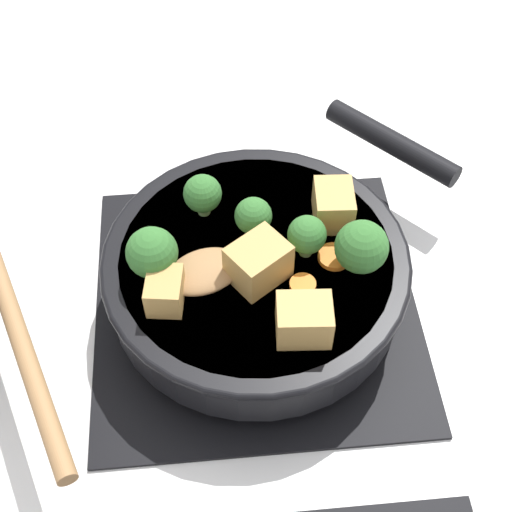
# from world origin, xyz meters

# --- Properties ---
(ground_plane) EXTENTS (2.40, 2.40, 0.00)m
(ground_plane) POSITION_xyz_m (0.00, 0.00, 0.00)
(ground_plane) COLOR white
(front_burner_grate) EXTENTS (0.31, 0.31, 0.03)m
(front_burner_grate) POSITION_xyz_m (0.00, 0.00, 0.01)
(front_burner_grate) COLOR black
(front_burner_grate) RESTS_ON ground_plane
(skillet_pan) EXTENTS (0.36, 0.35, 0.05)m
(skillet_pan) POSITION_xyz_m (-0.00, -0.00, 0.05)
(skillet_pan) COLOR black
(skillet_pan) RESTS_ON front_burner_grate
(wooden_spoon) EXTENTS (0.24, 0.24, 0.02)m
(wooden_spoon) POSITION_xyz_m (0.14, 0.05, 0.08)
(wooden_spoon) COLOR #A87A4C
(wooden_spoon) RESTS_ON skillet_pan
(tofu_cube_center_large) EXTENTS (0.03, 0.04, 0.03)m
(tofu_cube_center_large) POSITION_xyz_m (0.08, 0.04, 0.09)
(tofu_cube_center_large) COLOR tan
(tofu_cube_center_large) RESTS_ON skillet_pan
(tofu_cube_near_handle) EXTENTS (0.05, 0.04, 0.04)m
(tofu_cube_near_handle) POSITION_xyz_m (-0.03, 0.08, 0.09)
(tofu_cube_near_handle) COLOR tan
(tofu_cube_near_handle) RESTS_ON skillet_pan
(tofu_cube_east_chunk) EXTENTS (0.04, 0.05, 0.03)m
(tofu_cube_east_chunk) POSITION_xyz_m (-0.07, -0.04, 0.09)
(tofu_cube_east_chunk) COLOR tan
(tofu_cube_east_chunk) RESTS_ON skillet_pan
(tofu_cube_west_chunk) EXTENTS (0.06, 0.06, 0.04)m
(tofu_cube_west_chunk) POSITION_xyz_m (-0.00, 0.02, 0.10)
(tofu_cube_west_chunk) COLOR tan
(tofu_cube_west_chunk) RESTS_ON skillet_pan
(broccoli_floret_near_spoon) EXTENTS (0.05, 0.05, 0.05)m
(broccoli_floret_near_spoon) POSITION_xyz_m (-0.09, 0.02, 0.11)
(broccoli_floret_near_spoon) COLOR #709956
(broccoli_floret_near_spoon) RESTS_ON skillet_pan
(broccoli_floret_center_top) EXTENTS (0.04, 0.04, 0.04)m
(broccoli_floret_center_top) POSITION_xyz_m (0.04, -0.06, 0.10)
(broccoli_floret_center_top) COLOR #709956
(broccoli_floret_center_top) RESTS_ON skillet_pan
(broccoli_floret_east_rim) EXTENTS (0.03, 0.03, 0.04)m
(broccoli_floret_east_rim) POSITION_xyz_m (0.00, -0.03, 0.10)
(broccoli_floret_east_rim) COLOR #709956
(broccoli_floret_east_rim) RESTS_ON skillet_pan
(broccoli_floret_west_rim) EXTENTS (0.04, 0.04, 0.05)m
(broccoli_floret_west_rim) POSITION_xyz_m (0.09, 0.01, 0.11)
(broccoli_floret_west_rim) COLOR #709956
(broccoli_floret_west_rim) RESTS_ON skillet_pan
(broccoli_floret_north_edge) EXTENTS (0.03, 0.03, 0.04)m
(broccoli_floret_north_edge) POSITION_xyz_m (-0.04, -0.00, 0.10)
(broccoli_floret_north_edge) COLOR #709956
(broccoli_floret_north_edge) RESTS_ON skillet_pan
(carrot_slice_orange_thin) EXTENTS (0.02, 0.02, 0.01)m
(carrot_slice_orange_thin) POSITION_xyz_m (-0.04, 0.04, 0.08)
(carrot_slice_orange_thin) COLOR orange
(carrot_slice_orange_thin) RESTS_ON skillet_pan
(carrot_slice_near_center) EXTENTS (0.03, 0.03, 0.01)m
(carrot_slice_near_center) POSITION_xyz_m (-0.07, 0.01, 0.08)
(carrot_slice_near_center) COLOR orange
(carrot_slice_near_center) RESTS_ON skillet_pan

